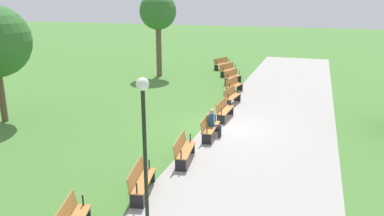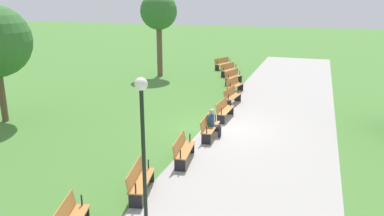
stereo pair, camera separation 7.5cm
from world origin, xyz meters
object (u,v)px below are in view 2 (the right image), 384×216
lamp_post (143,124)px  bench_8 (140,179)px  bench_6 (209,127)px  person_seated (213,122)px  tree_3 (159,12)px  bench_4 (232,96)px  bench_5 (224,109)px  bench_0 (223,63)px  bench_7 (183,149)px  bench_1 (229,69)px  bench_3 (234,85)px  bench_2 (233,76)px

lamp_post → bench_8: bearing=-148.4°
bench_8 → bench_6: bearing=161.2°
person_seated → tree_3: size_ratio=0.20×
bench_4 → bench_5: bearing=11.8°
bench_0 → lamp_post: (21.88, 3.32, 2.21)m
bench_6 → bench_7: same height
bench_5 → bench_7: bearing=0.0°
tree_3 → bench_8: bearing=20.8°
bench_1 → bench_5: 10.53m
bench_8 → bench_1: bearing=172.9°
bench_4 → tree_3: size_ratio=0.29×
bench_1 → tree_3: tree_3 is taller
bench_3 → person_seated: 7.76m
lamp_post → bench_6: bearing=-178.9°
bench_5 → bench_8: size_ratio=0.98×
bench_5 → tree_3: 11.86m
bench_7 → tree_3: (-13.97, -6.74, 4.09)m
tree_3 → person_seated: bearing=32.4°
bench_3 → bench_6: bearing=16.5°
bench_1 → bench_8: 18.25m
bench_0 → bench_6: 15.70m
bench_7 → bench_8: same height
bench_5 → lamp_post: bearing=3.2°
bench_3 → bench_2: bearing=-154.1°
bench_4 → bench_6: 5.28m
bench_7 → bench_1: bearing=180.0°
bench_0 → bench_1: same height
bench_3 → bench_7: 10.53m
bench_4 → bench_8: size_ratio=0.99×
bench_1 → bench_5: size_ratio=1.02×
bench_2 → bench_7: 13.13m
bench_6 → lamp_post: bearing=-1.2°
bench_5 → bench_6: size_ratio=1.00×
bench_2 → lamp_post: bearing=21.3°
bench_0 → bench_7: 18.25m
bench_3 → bench_5: same height
bench_2 → person_seated: bearing=24.4°
bench_0 → bench_2: bearing=47.0°
bench_2 → person_seated: (10.28, 1.43, 0.17)m
bench_2 → tree_3: size_ratio=0.30×
bench_5 → bench_8: (7.88, -0.65, 0.00)m
bench_4 → person_seated: size_ratio=1.46×
bench_1 → bench_2: size_ratio=1.00×
bench_0 → person_seated: size_ratio=1.45×
bench_3 → bench_5: bearing=18.8°
lamp_post → person_seated: bearing=180.0°
bench_2 → bench_3: bearing=30.6°
bench_2 → bench_8: (15.69, 0.64, 0.00)m
bench_0 → bench_5: (12.73, 3.19, 0.00)m
tree_3 → bench_6: bearing=31.6°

